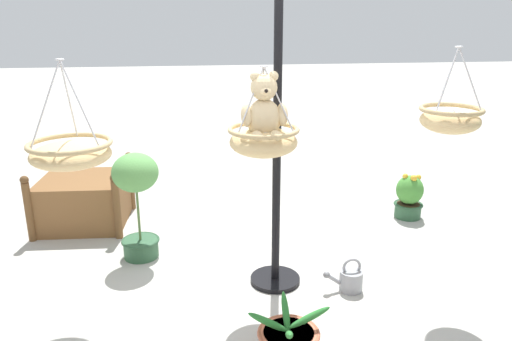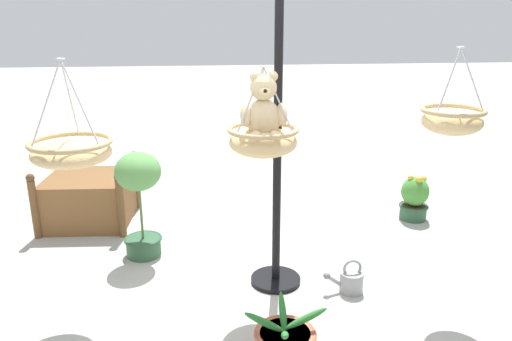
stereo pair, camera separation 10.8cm
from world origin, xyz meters
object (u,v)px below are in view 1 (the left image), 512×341
(hanging_basket_right_low, at_px, (71,153))
(potted_plant_bushy_green, at_px, (409,197))
(hanging_basket_with_teddy, at_px, (264,140))
(wooden_planter_box, at_px, (84,199))
(watering_can, at_px, (350,279))
(teddy_bear, at_px, (264,111))
(hanging_basket_left_high, at_px, (450,118))
(display_pole_central, at_px, (276,199))
(potted_plant_flowering_red, at_px, (137,194))
(potted_plant_fern_front, at_px, (288,340))

(hanging_basket_right_low, bearing_deg, potted_plant_bushy_green, -156.02)
(hanging_basket_with_teddy, distance_m, wooden_planter_box, 2.75)
(potted_plant_bushy_green, distance_m, watering_can, 1.89)
(teddy_bear, relative_size, watering_can, 1.45)
(hanging_basket_left_high, bearing_deg, watering_can, -13.32)
(display_pole_central, relative_size, hanging_basket_with_teddy, 3.70)
(hanging_basket_left_high, distance_m, potted_plant_flowering_red, 2.83)
(potted_plant_flowering_red, xyz_separation_m, watering_can, (-1.83, 0.88, -0.55))
(display_pole_central, xyz_separation_m, watering_can, (-0.61, 0.23, -0.68))
(teddy_bear, bearing_deg, hanging_basket_right_low, -0.36)
(hanging_basket_left_high, relative_size, potted_plant_fern_front, 1.09)
(wooden_planter_box, distance_m, watering_can, 3.10)
(hanging_basket_right_low, relative_size, potted_plant_fern_front, 1.29)
(teddy_bear, xyz_separation_m, watering_can, (-0.76, -0.04, -1.49))
(hanging_basket_right_low, bearing_deg, watering_can, -179.05)
(display_pole_central, relative_size, potted_plant_fern_front, 4.20)
(display_pole_central, xyz_separation_m, hanging_basket_right_low, (1.55, 0.27, 0.54))
(display_pole_central, bearing_deg, teddy_bear, 61.30)
(potted_plant_bushy_green, bearing_deg, display_pole_central, 34.28)
(potted_plant_fern_front, height_order, watering_can, potted_plant_fern_front)
(hanging_basket_with_teddy, height_order, potted_plant_bushy_green, hanging_basket_with_teddy)
(hanging_basket_left_high, height_order, wooden_planter_box, hanging_basket_left_high)
(hanging_basket_left_high, distance_m, wooden_planter_box, 3.92)
(wooden_planter_box, xyz_separation_m, potted_plant_flowering_red, (-0.69, 0.91, 0.36))
(hanging_basket_with_teddy, height_order, wooden_planter_box, hanging_basket_with_teddy)
(watering_can, bearing_deg, potted_plant_bushy_green, -129.23)
(potted_plant_flowering_red, bearing_deg, watering_can, 154.34)
(hanging_basket_with_teddy, height_order, hanging_basket_left_high, hanging_basket_left_high)
(hanging_basket_left_high, bearing_deg, display_pole_central, -16.88)
(watering_can, bearing_deg, wooden_planter_box, -35.42)
(teddy_bear, bearing_deg, hanging_basket_with_teddy, -90.00)
(hanging_basket_right_low, distance_m, potted_plant_flowering_red, 1.18)
(teddy_bear, bearing_deg, hanging_basket_left_high, 175.55)
(hanging_basket_left_high, xyz_separation_m, watering_can, (0.65, -0.15, -1.42))
(potted_plant_flowering_red, bearing_deg, hanging_basket_right_low, 69.94)
(teddy_bear, height_order, hanging_basket_left_high, hanging_basket_left_high)
(hanging_basket_with_teddy, relative_size, teddy_bear, 1.33)
(hanging_basket_with_teddy, bearing_deg, display_pole_central, -120.96)
(display_pole_central, distance_m, teddy_bear, 0.86)
(wooden_planter_box, xyz_separation_m, potted_plant_fern_front, (-1.82, 2.56, -0.17))
(display_pole_central, relative_size, potted_plant_flowering_red, 2.38)
(hanging_basket_with_teddy, xyz_separation_m, potted_plant_bushy_green, (-1.95, -1.48, -1.12))
(potted_plant_flowering_red, bearing_deg, teddy_bear, 139.17)
(hanging_basket_left_high, distance_m, potted_plant_bushy_green, 2.12)
(hanging_basket_left_high, relative_size, hanging_basket_right_low, 0.84)
(potted_plant_bushy_green, xyz_separation_m, watering_can, (1.19, 1.46, -0.15))
(potted_plant_fern_front, bearing_deg, watering_can, -132.20)
(potted_plant_fern_front, relative_size, potted_plant_flowering_red, 0.57)
(watering_can, bearing_deg, hanging_basket_left_high, 166.68)
(teddy_bear, height_order, potted_plant_fern_front, teddy_bear)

